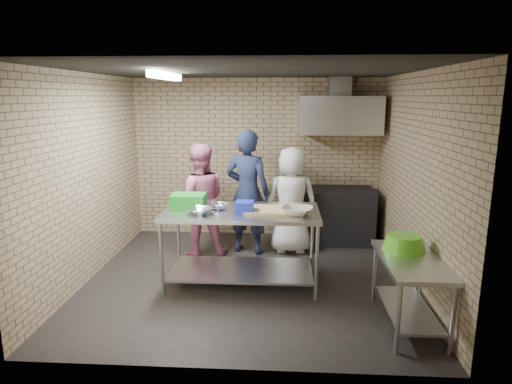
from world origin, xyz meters
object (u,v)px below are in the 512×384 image
blue_tub (245,207)px  woman_pink (199,200)px  prep_table (242,247)px  man_navy (248,192)px  bottle_red (341,119)px  stove (336,215)px  green_basin (404,243)px  woman_white (291,200)px  green_crate (189,201)px  bottle_green (366,120)px  side_counter (409,292)px

blue_tub → woman_pink: (-0.78, 1.12, -0.19)m
prep_table → man_navy: man_navy is taller
bottle_red → woman_pink: size_ratio=0.10×
man_navy → stove: bearing=-139.8°
green_basin → woman_white: (-1.19, 1.97, -0.01)m
woman_pink → man_navy: bearing=-179.9°
green_crate → woman_white: (1.35, 1.13, -0.24)m
green_crate → blue_tub: green_crate is taller
woman_pink → woman_white: bearing=177.0°
prep_table → stove: 2.28m
blue_tub → man_navy: 1.28m
woman_pink → blue_tub: bearing=112.6°
green_basin → bottle_red: (-0.38, 2.74, 1.19)m
green_crate → man_navy: (0.69, 1.06, -0.11)m
man_navy → woman_pink: (-0.72, -0.16, -0.10)m
man_navy → green_basin: bearing=151.7°
prep_table → blue_tub: 0.57m
prep_table → bottle_red: bearing=54.1°
prep_table → woman_white: size_ratio=1.19×
stove → bottle_green: 1.65m
blue_tub → bottle_red: bearing=56.3°
bottle_red → woman_white: 1.64m
bottle_green → man_navy: 2.31m
stove → blue_tub: (-1.37, -1.88, 0.60)m
green_crate → green_basin: 2.69m
bottle_green → woman_pink: size_ratio=0.09×
stove → woman_white: woman_white is taller
woman_pink → bottle_green: bearing=-171.3°
bottle_red → man_navy: bearing=-150.4°
bottle_red → bottle_green: (0.40, 0.00, -0.01)m
blue_tub → woman_white: (0.60, 1.35, -0.23)m
woman_white → woman_pink: bearing=6.8°
man_navy → green_crate: bearing=74.4°
green_crate → bottle_red: bottle_red is taller
bottle_red → man_navy: bottle_red is taller
side_counter → bottle_red: bottle_red is taller
green_crate → bottle_red: (2.17, 1.90, 0.96)m
green_crate → bottle_red: size_ratio=2.42×
bottle_red → bottle_green: bearing=0.0°
green_crate → green_basin: (2.55, -0.84, -0.23)m
woman_pink → stove: bearing=-172.8°
side_counter → woman_white: (-1.21, 2.22, 0.45)m
green_crate → woman_pink: bearing=92.1°
side_counter → man_navy: size_ratio=0.63×
blue_tub → woman_white: bearing=65.9°
green_crate → blue_tub: size_ratio=2.00×
bottle_green → blue_tub: bearing=-130.6°
man_navy → woman_pink: size_ratio=1.12×
green_crate → bottle_green: 3.33m
prep_table → green_basin: prep_table is taller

